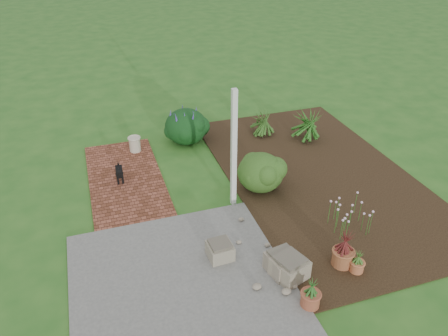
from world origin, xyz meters
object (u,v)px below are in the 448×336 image
object	(u,v)px
evergreen_shrub	(261,171)
cream_ceramic_urn	(135,144)
stone_trough_near	(290,268)
black_dog	(119,172)

from	to	relation	value
evergreen_shrub	cream_ceramic_urn	bearing A→B (deg)	132.71
stone_trough_near	cream_ceramic_urn	distance (m)	5.42
cream_ceramic_urn	evergreen_shrub	distance (m)	3.43
stone_trough_near	evergreen_shrub	bearing A→B (deg)	78.13
black_dog	evergreen_shrub	distance (m)	3.09
stone_trough_near	evergreen_shrub	xyz separation A→B (m)	(0.55, 2.60, 0.24)
cream_ceramic_urn	evergreen_shrub	world-z (taller)	evergreen_shrub
cream_ceramic_urn	evergreen_shrub	size ratio (longest dim) A/B	0.37
black_dog	cream_ceramic_urn	world-z (taller)	black_dog
evergreen_shrub	black_dog	bearing A→B (deg)	157.61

